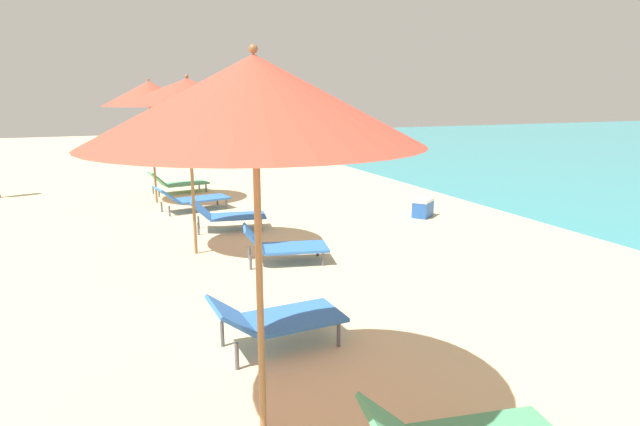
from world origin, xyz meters
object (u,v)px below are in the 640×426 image
object	(u,v)px
lounger_third_shoreside	(276,318)
lounger_farthest_inland	(192,198)
lounger_farthest_shoreside	(178,182)
cooler_box	(423,208)
lounger_fourth_shoreside	(227,214)
umbrella_third	(255,101)
umbrella_fourth	(187,92)
umbrella_farthest	(149,94)
lounger_fourth_inland	(283,245)

from	to	relation	value
lounger_third_shoreside	lounger_farthest_inland	distance (m)	6.71
lounger_farthest_shoreside	cooler_box	distance (m)	6.32
lounger_fourth_shoreside	cooler_box	size ratio (longest dim) A/B	2.47
umbrella_third	lounger_fourth_shoreside	distance (m)	6.49
umbrella_third	umbrella_fourth	size ratio (longest dim) A/B	1.01
lounger_fourth_shoreside	umbrella_farthest	size ratio (longest dim) A/B	0.51
umbrella_third	umbrella_farthest	distance (m)	9.17
umbrella_fourth	lounger_farthest_shoreside	bearing A→B (deg)	85.07
lounger_farthest_inland	cooler_box	xyz separation A→B (m)	(4.28, -2.41, -0.09)
lounger_fourth_inland	umbrella_fourth	bearing A→B (deg)	151.84
lounger_farthest_inland	umbrella_third	bearing A→B (deg)	-107.18
umbrella_farthest	lounger_farthest_shoreside	size ratio (longest dim) A/B	1.85
umbrella_farthest	lounger_farthest_shoreside	distance (m)	2.52
lounger_farthest_shoreside	lounger_fourth_inland	bearing A→B (deg)	-94.77
umbrella_fourth	lounger_farthest_shoreside	distance (m)	5.90
umbrella_third	lounger_third_shoreside	distance (m)	2.51
cooler_box	umbrella_farthest	bearing A→B (deg)	143.63
lounger_farthest_inland	lounger_third_shoreside	bearing A→B (deg)	-103.91
umbrella_third	lounger_farthest_shoreside	bearing A→B (deg)	85.61
umbrella_third	lounger_farthest_shoreside	size ratio (longest dim) A/B	1.82
lounger_farthest_shoreside	cooler_box	bearing A→B (deg)	-58.05
umbrella_third	umbrella_farthest	bearing A→B (deg)	89.03
umbrella_fourth	lounger_farthest_inland	bearing A→B (deg)	81.81
umbrella_third	lounger_third_shoreside	size ratio (longest dim) A/B	2.09
lounger_fourth_shoreside	cooler_box	world-z (taller)	lounger_fourth_shoreside
umbrella_third	lounger_fourth_inland	size ratio (longest dim) A/B	2.07
lounger_third_shoreside	cooler_box	size ratio (longest dim) A/B	2.30
umbrella_fourth	lounger_fourth_inland	bearing A→B (deg)	-41.02
umbrella_fourth	lounger_farthest_shoreside	size ratio (longest dim) A/B	1.81
umbrella_third	lounger_fourth_shoreside	xyz separation A→B (m)	(1.10, 6.03, -2.12)
lounger_fourth_inland	lounger_farthest_shoreside	size ratio (longest dim) A/B	0.88
lounger_farthest_inland	umbrella_farthest	bearing A→B (deg)	105.71
umbrella_farthest	lounger_fourth_inland	bearing A→B (deg)	-76.59
lounger_fourth_shoreside	lounger_farthest_inland	bearing A→B (deg)	109.63
lounger_fourth_inland	lounger_farthest_shoreside	distance (m)	6.46
lounger_fourth_inland	cooler_box	distance (m)	4.03
umbrella_fourth	lounger_fourth_shoreside	size ratio (longest dim) A/B	1.93
lounger_fourth_inland	umbrella_third	bearing A→B (deg)	-97.87
umbrella_farthest	umbrella_third	bearing A→B (deg)	-90.97
umbrella_third	lounger_third_shoreside	xyz separation A→B (m)	(0.51, 1.26, -2.11)
cooler_box	lounger_farthest_shoreside	bearing A→B (deg)	132.51
lounger_farthest_shoreside	cooler_box	size ratio (longest dim) A/B	2.64
lounger_fourth_shoreside	lounger_farthest_shoreside	world-z (taller)	lounger_fourth_shoreside
lounger_farthest_shoreside	lounger_farthest_inland	world-z (taller)	lounger_farthest_shoreside
lounger_fourth_inland	cooler_box	xyz separation A→B (m)	(3.62, 1.76, -0.08)
lounger_third_shoreside	lounger_fourth_inland	world-z (taller)	lounger_fourth_inland
umbrella_fourth	lounger_third_shoreside	bearing A→B (deg)	-86.86
lounger_fourth_shoreside	lounger_farthest_inland	xyz separation A→B (m)	(-0.32, 1.94, -0.02)
lounger_fourth_shoreside	lounger_fourth_inland	xyz separation A→B (m)	(0.34, -2.24, -0.03)
lounger_fourth_inland	lounger_farthest_inland	world-z (taller)	lounger_fourth_inland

